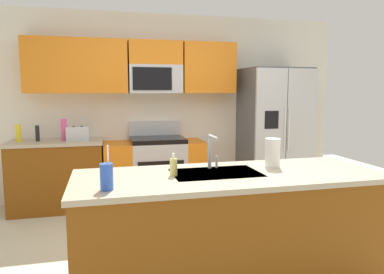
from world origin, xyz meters
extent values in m
plane|color=beige|center=(0.00, 0.00, 0.00)|extent=(9.00, 9.00, 0.00)
cube|color=silver|center=(0.00, 2.15, 1.30)|extent=(5.20, 0.10, 2.60)
cube|color=orange|center=(-1.50, 1.94, 1.85)|extent=(0.70, 0.32, 0.70)
cube|color=orange|center=(-0.85, 1.94, 1.85)|extent=(0.60, 0.32, 0.70)
cube|color=orange|center=(0.58, 1.94, 1.85)|extent=(0.74, 0.32, 0.70)
cube|color=#B7BABF|center=(-0.17, 1.94, 1.69)|extent=(0.72, 0.32, 0.38)
cube|color=black|center=(-0.23, 1.78, 1.69)|extent=(0.52, 0.01, 0.30)
cube|color=orange|center=(-0.17, 1.94, 2.04)|extent=(0.72, 0.32, 0.32)
cube|color=brown|center=(-1.48, 1.80, 0.43)|extent=(1.14, 0.60, 0.86)
cube|color=tan|center=(-1.48, 1.80, 0.88)|extent=(1.17, 0.63, 0.04)
cube|color=#B7BABF|center=(-0.17, 1.80, 0.42)|extent=(0.72, 0.60, 0.84)
cube|color=black|center=(-0.17, 1.50, 0.45)|extent=(0.60, 0.01, 0.36)
cube|color=black|center=(-0.17, 1.80, 0.87)|extent=(0.72, 0.60, 0.06)
cube|color=#B7BABF|center=(-0.17, 2.07, 1.00)|extent=(0.72, 0.06, 0.20)
cube|color=orange|center=(-0.71, 1.80, 0.42)|extent=(0.36, 0.60, 0.84)
cube|color=orange|center=(0.33, 1.80, 0.42)|extent=(0.28, 0.60, 0.84)
cube|color=#4C4F54|center=(1.52, 1.75, 0.93)|extent=(0.90, 0.70, 1.85)
cube|color=#B7BABF|center=(1.30, 1.38, 0.93)|extent=(0.44, 0.04, 1.81)
cube|color=#B7BABF|center=(1.75, 1.38, 0.93)|extent=(0.44, 0.04, 1.81)
cylinder|color=silver|center=(1.49, 1.35, 1.02)|extent=(0.02, 0.02, 0.60)
cylinder|color=silver|center=(1.55, 1.35, 1.02)|extent=(0.02, 0.02, 0.60)
cube|color=black|center=(1.30, 1.36, 1.15)|extent=(0.20, 0.00, 0.24)
cube|color=brown|center=(0.05, -0.48, 0.43)|extent=(2.33, 0.84, 0.86)
cube|color=tan|center=(0.05, -0.48, 0.88)|extent=(2.37, 0.88, 0.04)
cube|color=#B7BABF|center=(-0.05, -0.43, 0.89)|extent=(0.68, 0.44, 0.03)
cube|color=#B7BABF|center=(-1.21, 1.75, 0.99)|extent=(0.28, 0.16, 0.18)
cube|color=black|center=(-1.26, 1.75, 1.08)|extent=(0.03, 0.11, 0.01)
cube|color=black|center=(-1.16, 1.75, 1.08)|extent=(0.03, 0.11, 0.01)
cylinder|color=black|center=(-1.69, 1.80, 1.00)|extent=(0.05, 0.05, 0.20)
cylinder|color=#EA4C93|center=(-1.37, 1.79, 1.04)|extent=(0.07, 0.07, 0.28)
cylinder|color=yellow|center=(-1.91, 1.79, 1.01)|extent=(0.07, 0.07, 0.22)
cylinder|color=#B7BABF|center=(-0.05, -0.26, 1.04)|extent=(0.03, 0.03, 0.28)
cylinder|color=#B7BABF|center=(-0.05, -0.36, 1.17)|extent=(0.02, 0.20, 0.02)
cylinder|color=#B7BABF|center=(0.01, -0.26, 0.95)|extent=(0.02, 0.02, 0.10)
cylinder|color=blue|center=(-0.87, -0.73, 0.99)|extent=(0.08, 0.08, 0.17)
cylinder|color=white|center=(-0.86, -0.73, 1.12)|extent=(0.01, 0.03, 0.14)
cylinder|color=#D8CC66|center=(-0.38, -0.44, 0.97)|extent=(0.06, 0.06, 0.13)
cylinder|color=white|center=(-0.38, -0.44, 1.05)|extent=(0.02, 0.02, 0.04)
cylinder|color=white|center=(0.47, -0.34, 1.02)|extent=(0.12, 0.12, 0.24)
camera|label=1|loc=(-0.88, -3.05, 1.53)|focal=33.79mm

